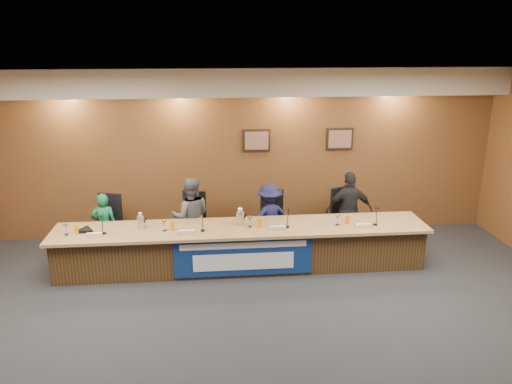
% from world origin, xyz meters
% --- Properties ---
extents(floor, '(10.00, 10.00, 0.00)m').
position_xyz_m(floor, '(0.00, 0.00, 0.00)').
color(floor, black).
rests_on(floor, ground).
extents(ceiling, '(10.00, 8.00, 0.04)m').
position_xyz_m(ceiling, '(0.00, 0.00, 3.20)').
color(ceiling, silver).
rests_on(ceiling, wall_back).
extents(wall_back, '(10.00, 0.04, 3.20)m').
position_xyz_m(wall_back, '(0.00, 4.00, 1.60)').
color(wall_back, brown).
rests_on(wall_back, floor).
extents(soffit, '(10.00, 0.50, 0.50)m').
position_xyz_m(soffit, '(0.00, 3.75, 2.95)').
color(soffit, beige).
rests_on(soffit, wall_back).
extents(dais_body, '(6.00, 0.80, 0.70)m').
position_xyz_m(dais_body, '(0.00, 2.40, 0.35)').
color(dais_body, '#412B14').
rests_on(dais_body, floor).
extents(dais_top, '(6.10, 0.95, 0.05)m').
position_xyz_m(dais_top, '(0.00, 2.35, 0.72)').
color(dais_top, '#987346').
rests_on(dais_top, dais_body).
extents(banner, '(2.20, 0.02, 0.65)m').
position_xyz_m(banner, '(0.00, 1.99, 0.38)').
color(banner, navy).
rests_on(banner, dais_body).
extents(banner_text_upper, '(2.00, 0.01, 0.10)m').
position_xyz_m(banner_text_upper, '(0.00, 1.97, 0.58)').
color(banner_text_upper, silver).
rests_on(banner_text_upper, banner).
extents(banner_text_lower, '(1.60, 0.01, 0.28)m').
position_xyz_m(banner_text_lower, '(0.00, 1.97, 0.30)').
color(banner_text_lower, silver).
rests_on(banner_text_lower, banner).
extents(wall_photo_left, '(0.52, 0.04, 0.42)m').
position_xyz_m(wall_photo_left, '(0.40, 3.97, 1.85)').
color(wall_photo_left, black).
rests_on(wall_photo_left, wall_back).
extents(wall_photo_right, '(0.52, 0.04, 0.42)m').
position_xyz_m(wall_photo_right, '(2.00, 3.97, 1.85)').
color(wall_photo_right, black).
rests_on(wall_photo_right, wall_back).
extents(panelist_a, '(0.44, 0.30, 1.17)m').
position_xyz_m(panelist_a, '(-2.34, 3.04, 0.59)').
color(panelist_a, '#125D37').
rests_on(panelist_a, floor).
extents(panelist_b, '(0.70, 0.56, 1.41)m').
position_xyz_m(panelist_b, '(-0.85, 3.04, 0.71)').
color(panelist_b, '#535458').
rests_on(panelist_b, floor).
extents(panelist_c, '(0.91, 0.69, 1.26)m').
position_xyz_m(panelist_c, '(0.54, 3.04, 0.63)').
color(panelist_c, '#121436').
rests_on(panelist_c, floor).
extents(panelist_d, '(0.86, 0.39, 1.44)m').
position_xyz_m(panelist_d, '(1.99, 3.04, 0.72)').
color(panelist_d, black).
rests_on(panelist_d, floor).
extents(office_chair_a, '(0.61, 0.61, 0.08)m').
position_xyz_m(office_chair_a, '(-2.34, 3.14, 0.48)').
color(office_chair_a, black).
rests_on(office_chair_a, floor).
extents(office_chair_b, '(0.59, 0.59, 0.08)m').
position_xyz_m(office_chair_b, '(-0.85, 3.14, 0.48)').
color(office_chair_b, black).
rests_on(office_chair_b, floor).
extents(office_chair_c, '(0.62, 0.62, 0.08)m').
position_xyz_m(office_chair_c, '(0.54, 3.14, 0.48)').
color(office_chair_c, black).
rests_on(office_chair_c, floor).
extents(office_chair_d, '(0.63, 0.63, 0.08)m').
position_xyz_m(office_chair_d, '(1.99, 3.14, 0.48)').
color(office_chair_d, black).
rests_on(office_chair_d, floor).
extents(nameplate_a, '(0.24, 0.08, 0.10)m').
position_xyz_m(nameplate_a, '(-2.31, 2.11, 0.80)').
color(nameplate_a, white).
rests_on(nameplate_a, dais_top).
extents(microphone_a, '(0.07, 0.07, 0.02)m').
position_xyz_m(microphone_a, '(-2.18, 2.25, 0.76)').
color(microphone_a, black).
rests_on(microphone_a, dais_top).
extents(juice_glass_a, '(0.06, 0.06, 0.15)m').
position_xyz_m(juice_glass_a, '(-2.61, 2.29, 0.82)').
color(juice_glass_a, orange).
rests_on(juice_glass_a, dais_top).
extents(water_glass_a, '(0.08, 0.08, 0.18)m').
position_xyz_m(water_glass_a, '(-2.75, 2.26, 0.84)').
color(water_glass_a, silver).
rests_on(water_glass_a, dais_top).
extents(nameplate_b, '(0.24, 0.08, 0.10)m').
position_xyz_m(nameplate_b, '(-0.88, 2.09, 0.80)').
color(nameplate_b, white).
rests_on(nameplate_b, dais_top).
extents(microphone_b, '(0.07, 0.07, 0.02)m').
position_xyz_m(microphone_b, '(-0.63, 2.22, 0.76)').
color(microphone_b, black).
rests_on(microphone_b, dais_top).
extents(juice_glass_b, '(0.06, 0.06, 0.15)m').
position_xyz_m(juice_glass_b, '(-1.11, 2.30, 0.82)').
color(juice_glass_b, orange).
rests_on(juice_glass_b, dais_top).
extents(water_glass_b, '(0.08, 0.08, 0.18)m').
position_xyz_m(water_glass_b, '(-1.24, 2.28, 0.84)').
color(water_glass_b, silver).
rests_on(water_glass_b, dais_top).
extents(nameplate_c, '(0.24, 0.08, 0.10)m').
position_xyz_m(nameplate_c, '(0.58, 2.13, 0.80)').
color(nameplate_c, white).
rests_on(nameplate_c, dais_top).
extents(microphone_c, '(0.07, 0.07, 0.02)m').
position_xyz_m(microphone_c, '(0.74, 2.26, 0.76)').
color(microphone_c, black).
rests_on(microphone_c, dais_top).
extents(juice_glass_c, '(0.06, 0.06, 0.15)m').
position_xyz_m(juice_glass_c, '(0.29, 2.31, 0.82)').
color(juice_glass_c, orange).
rests_on(juice_glass_c, dais_top).
extents(water_glass_c, '(0.08, 0.08, 0.18)m').
position_xyz_m(water_glass_c, '(0.13, 2.33, 0.84)').
color(water_glass_c, silver).
rests_on(water_glass_c, dais_top).
extents(nameplate_d, '(0.24, 0.08, 0.10)m').
position_xyz_m(nameplate_d, '(1.98, 2.09, 0.80)').
color(nameplate_d, white).
rests_on(nameplate_d, dais_top).
extents(microphone_d, '(0.07, 0.07, 0.02)m').
position_xyz_m(microphone_d, '(2.19, 2.21, 0.76)').
color(microphone_d, black).
rests_on(microphone_d, dais_top).
extents(juice_glass_d, '(0.06, 0.06, 0.15)m').
position_xyz_m(juice_glass_d, '(1.76, 2.31, 0.82)').
color(juice_glass_d, orange).
rests_on(juice_glass_d, dais_top).
extents(water_glass_d, '(0.08, 0.08, 0.18)m').
position_xyz_m(water_glass_d, '(1.57, 2.27, 0.84)').
color(water_glass_d, silver).
rests_on(water_glass_d, dais_top).
extents(carafe_left, '(0.11, 0.11, 0.23)m').
position_xyz_m(carafe_left, '(-1.62, 2.41, 0.87)').
color(carafe_left, silver).
rests_on(carafe_left, dais_top).
extents(carafe_mid, '(0.13, 0.13, 0.24)m').
position_xyz_m(carafe_mid, '(-0.02, 2.44, 0.87)').
color(carafe_mid, silver).
rests_on(carafe_mid, dais_top).
extents(speakerphone, '(0.32, 0.32, 0.05)m').
position_xyz_m(speakerphone, '(-2.49, 2.37, 0.78)').
color(speakerphone, black).
rests_on(speakerphone, dais_top).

